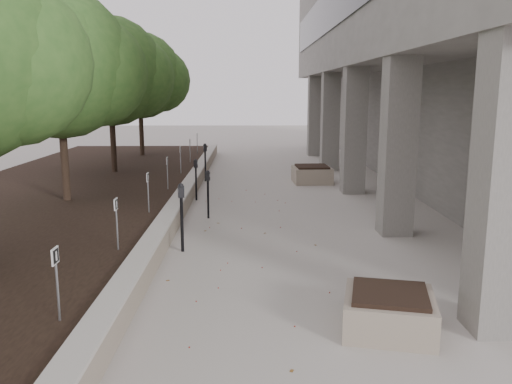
{
  "coord_description": "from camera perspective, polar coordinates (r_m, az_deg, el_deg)",
  "views": [
    {
      "loc": [
        0.04,
        -5.7,
        3.24
      ],
      "look_at": [
        0.21,
        6.42,
        0.9
      ],
      "focal_mm": 36.72,
      "sensor_mm": 36.0,
      "label": 1
    }
  ],
  "objects": [
    {
      "name": "parking_meter_2",
      "position": [
        10.76,
        -8.09,
        -2.78
      ],
      "size": [
        0.16,
        0.13,
        1.43
      ],
      "primitive_type": null,
      "rotation": [
        0.0,
        0.0,
        0.25
      ],
      "color": "black",
      "rests_on": "ground"
    },
    {
      "name": "ground",
      "position": [
        6.56,
        -1.11,
        -18.7
      ],
      "size": [
        90.0,
        90.0,
        0.0
      ],
      "primitive_type": "plane",
      "color": "#AEA8A0",
      "rests_on": "ground"
    },
    {
      "name": "parking_sign_7",
      "position": [
        21.47,
        -7.2,
        4.52
      ],
      "size": [
        0.04,
        0.22,
        0.96
      ],
      "primitive_type": null,
      "color": "black",
      "rests_on": "planting_bed"
    },
    {
      "name": "retaining_wall",
      "position": [
        15.12,
        -7.86,
        -0.6
      ],
      "size": [
        0.39,
        26.0,
        0.5
      ],
      "primitive_type": null,
      "color": "#A39581",
      "rests_on": "ground"
    },
    {
      "name": "parking_meter_5",
      "position": [
        19.17,
        -5.55,
        3.24
      ],
      "size": [
        0.16,
        0.13,
        1.39
      ],
      "primitive_type": null,
      "rotation": [
        0.0,
        0.0,
        0.3
      ],
      "color": "black",
      "rests_on": "ground"
    },
    {
      "name": "parking_sign_3",
      "position": [
        9.8,
        -14.92,
        -3.42
      ],
      "size": [
        0.04,
        0.22,
        0.96
      ],
      "primitive_type": null,
      "color": "black",
      "rests_on": "planting_bed"
    },
    {
      "name": "parking_sign_6",
      "position": [
        18.51,
        -8.22,
        3.47
      ],
      "size": [
        0.04,
        0.22,
        0.96
      ],
      "primitive_type": null,
      "color": "black",
      "rests_on": "planting_bed"
    },
    {
      "name": "planter_front",
      "position": [
        7.58,
        14.3,
        -12.45
      ],
      "size": [
        1.44,
        1.44,
        0.56
      ],
      "primitive_type": null,
      "rotation": [
        0.0,
        0.0,
        -0.23
      ],
      "color": "#A39581",
      "rests_on": "ground"
    },
    {
      "name": "parking_sign_2",
      "position": [
        7.06,
        -20.84,
        -9.4
      ],
      "size": [
        0.04,
        0.22,
        0.96
      ],
      "primitive_type": null,
      "color": "black",
      "rests_on": "planting_bed"
    },
    {
      "name": "planting_bed",
      "position": [
        16.01,
        -21.03,
        -0.77
      ],
      "size": [
        7.0,
        26.0,
        0.4
      ],
      "primitive_type": "cube",
      "color": "black",
      "rests_on": "ground"
    },
    {
      "name": "crabapple_tree_3",
      "position": [
        14.54,
        -20.55,
        9.76
      ],
      "size": [
        4.6,
        4.0,
        5.44
      ],
      "primitive_type": null,
      "color": "#305A22",
      "rests_on": "planting_bed"
    },
    {
      "name": "parking_sign_8",
      "position": [
        24.44,
        -6.42,
        5.3
      ],
      "size": [
        0.04,
        0.22,
        0.96
      ],
      "primitive_type": null,
      "color": "black",
      "rests_on": "planting_bed"
    },
    {
      "name": "parking_sign_5",
      "position": [
        15.57,
        -9.62,
        2.03
      ],
      "size": [
        0.04,
        0.22,
        0.96
      ],
      "primitive_type": null,
      "color": "black",
      "rests_on": "planting_bed"
    },
    {
      "name": "crabapple_tree_4",
      "position": [
        19.32,
        -15.55,
        10.17
      ],
      "size": [
        4.6,
        4.0,
        5.44
      ],
      "primitive_type": null,
      "color": "#305A22",
      "rests_on": "planting_bed"
    },
    {
      "name": "planter_back",
      "position": [
        18.94,
        6.11,
        1.96
      ],
      "size": [
        1.4,
        1.4,
        0.62
      ],
      "primitive_type": null,
      "rotation": [
        0.0,
        0.0,
        0.05
      ],
      "color": "#A39581",
      "rests_on": "ground"
    },
    {
      "name": "parking_meter_3",
      "position": [
        13.52,
        -5.25,
        -0.27
      ],
      "size": [
        0.14,
        0.12,
        1.26
      ],
      "primitive_type": null,
      "rotation": [
        0.0,
        0.0,
        -0.25
      ],
      "color": "black",
      "rests_on": "ground"
    },
    {
      "name": "parking_meter_4",
      "position": [
        15.82,
        -6.55,
        1.34
      ],
      "size": [
        0.14,
        0.12,
        1.26
      ],
      "primitive_type": null,
      "rotation": [
        0.0,
        0.0,
        -0.27
      ],
      "color": "black",
      "rests_on": "ground"
    },
    {
      "name": "crabapple_tree_5",
      "position": [
        24.19,
        -12.54,
        10.38
      ],
      "size": [
        4.6,
        4.0,
        5.44
      ],
      "primitive_type": null,
      "color": "#305A22",
      "rests_on": "planting_bed"
    },
    {
      "name": "parking_sign_4",
      "position": [
        12.66,
        -11.66,
        -0.07
      ],
      "size": [
        0.04,
        0.22,
        0.96
      ],
      "primitive_type": null,
      "color": "black",
      "rests_on": "planting_bed"
    },
    {
      "name": "berry_scatter",
      "position": [
        11.18,
        -1.49,
        -5.88
      ],
      "size": [
        3.3,
        14.1,
        0.02
      ],
      "primitive_type": null,
      "color": "#981B0B",
      "rests_on": "ground"
    }
  ]
}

